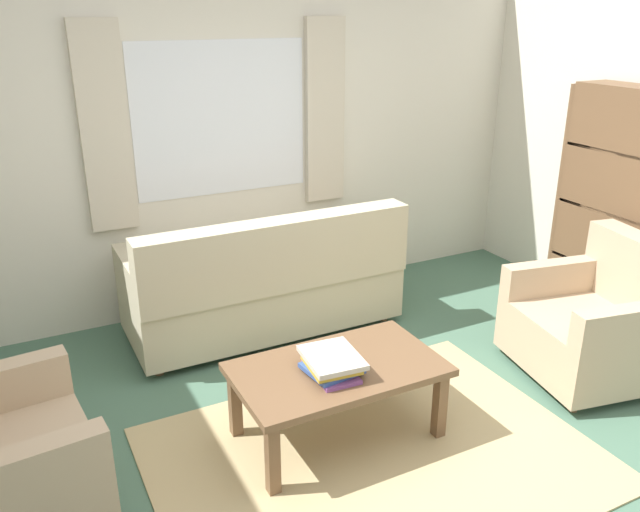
% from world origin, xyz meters
% --- Properties ---
extents(ground_plane, '(6.24, 6.24, 0.00)m').
position_xyz_m(ground_plane, '(0.00, 0.00, 0.00)').
color(ground_plane, '#476B56').
extents(wall_back, '(5.32, 0.12, 2.60)m').
position_xyz_m(wall_back, '(0.00, 2.26, 1.30)').
color(wall_back, silver).
rests_on(wall_back, ground_plane).
extents(window_with_curtains, '(1.98, 0.07, 1.40)m').
position_xyz_m(window_with_curtains, '(0.00, 2.18, 1.45)').
color(window_with_curtains, white).
extents(area_rug, '(2.24, 1.67, 0.01)m').
position_xyz_m(area_rug, '(0.00, 0.00, 0.01)').
color(area_rug, tan).
rests_on(area_rug, ground_plane).
extents(couch, '(1.90, 0.82, 0.92)m').
position_xyz_m(couch, '(0.05, 1.57, 0.37)').
color(couch, '#BCB293').
rests_on(couch, ground_plane).
extents(armchair_right, '(0.96, 0.98, 0.88)m').
position_xyz_m(armchair_right, '(1.70, 0.10, 0.35)').
color(armchair_right, tan).
rests_on(armchair_right, ground_plane).
extents(coffee_table, '(1.10, 0.64, 0.44)m').
position_xyz_m(coffee_table, '(-0.08, 0.26, 0.38)').
color(coffee_table, brown).
rests_on(coffee_table, ground_plane).
extents(book_stack_on_table, '(0.30, 0.36, 0.10)m').
position_xyz_m(book_stack_on_table, '(-0.14, 0.21, 0.49)').
color(book_stack_on_table, '#7F478C').
rests_on(book_stack_on_table, coffee_table).
extents(bookshelf, '(0.30, 0.94, 1.72)m').
position_xyz_m(bookshelf, '(2.35, 0.55, 0.89)').
color(bookshelf, brown).
rests_on(bookshelf, ground_plane).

